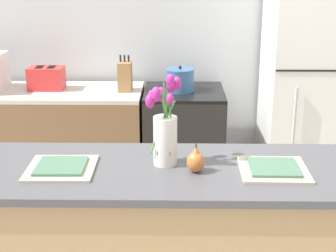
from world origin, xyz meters
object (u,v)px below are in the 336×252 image
object	(u,v)px
stove_range	(184,146)
plate_setting_right	(274,169)
toaster	(46,78)
knife_block	(125,76)
cooking_pot	(180,80)
refrigerator	(311,90)
plate_setting_left	(61,167)
pear_figurine	(196,161)
flower_vase	(165,129)

from	to	relation	value
stove_range	plate_setting_right	bearing A→B (deg)	-76.88
toaster	plate_setting_right	bearing A→B (deg)	-49.36
toaster	knife_block	distance (m)	0.60
plate_setting_right	cooking_pot	size ratio (longest dim) A/B	1.44
plate_setting_right	toaster	bearing A→B (deg)	130.64
refrigerator	plate_setting_left	world-z (taller)	refrigerator
refrigerator	pear_figurine	distance (m)	1.88
pear_figurine	refrigerator	bearing A→B (deg)	60.66
pear_figurine	toaster	world-z (taller)	same
pear_figurine	knife_block	xyz separation A→B (m)	(-0.47, 1.63, 0.02)
pear_figurine	toaster	bearing A→B (deg)	122.65
stove_range	cooking_pot	xyz separation A→B (m)	(-0.03, -0.01, 0.53)
plate_setting_left	plate_setting_right	world-z (taller)	same
stove_range	refrigerator	bearing A→B (deg)	0.04
plate_setting_right	refrigerator	bearing A→B (deg)	70.62
refrigerator	toaster	xyz separation A→B (m)	(-1.99, 0.03, 0.08)
plate_setting_right	knife_block	size ratio (longest dim) A/B	1.14
cooking_pot	knife_block	bearing A→B (deg)	179.55
refrigerator	plate_setting_left	bearing A→B (deg)	-133.25
toaster	stove_range	bearing A→B (deg)	-1.82
knife_block	plate_setting_left	bearing A→B (deg)	-94.82
stove_range	plate_setting_left	bearing A→B (deg)	-109.61
plate_setting_left	toaster	world-z (taller)	toaster
stove_range	refrigerator	xyz separation A→B (m)	(0.95, 0.00, 0.45)
stove_range	plate_setting_left	xyz separation A→B (m)	(-0.58, -1.62, 0.49)
pear_figurine	plate_setting_left	size ratio (longest dim) A/B	0.43
pear_figurine	stove_range	bearing A→B (deg)	90.98
flower_vase	toaster	bearing A→B (deg)	120.52
refrigerator	cooking_pot	world-z (taller)	refrigerator
refrigerator	flower_vase	distance (m)	1.89
plate_setting_left	pear_figurine	bearing A→B (deg)	-1.45
plate_setting_right	toaster	distance (m)	2.18
flower_vase	stove_range	bearing A→B (deg)	85.89
flower_vase	plate_setting_left	distance (m)	0.50
flower_vase	toaster	world-z (taller)	flower_vase
toaster	knife_block	size ratio (longest dim) A/B	1.04
plate_setting_right	toaster	size ratio (longest dim) A/B	1.10
pear_figurine	cooking_pot	distance (m)	1.63
stove_range	cooking_pot	size ratio (longest dim) A/B	4.16
flower_vase	plate_setting_left	bearing A→B (deg)	-170.79
pear_figurine	plate_setting_left	distance (m)	0.61
flower_vase	plate_setting_right	distance (m)	0.52
knife_block	plate_setting_right	bearing A→B (deg)	-63.07
plate_setting_left	plate_setting_right	xyz separation A→B (m)	(0.96, 0.00, 0.00)
pear_figurine	plate_setting_right	xyz separation A→B (m)	(0.35, 0.02, -0.04)
stove_range	knife_block	distance (m)	0.71
plate_setting_left	knife_block	xyz separation A→B (m)	(0.14, 1.62, 0.06)
flower_vase	plate_setting_left	size ratio (longest dim) A/B	1.41
refrigerator	toaster	world-z (taller)	refrigerator
pear_figurine	cooking_pot	size ratio (longest dim) A/B	0.63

